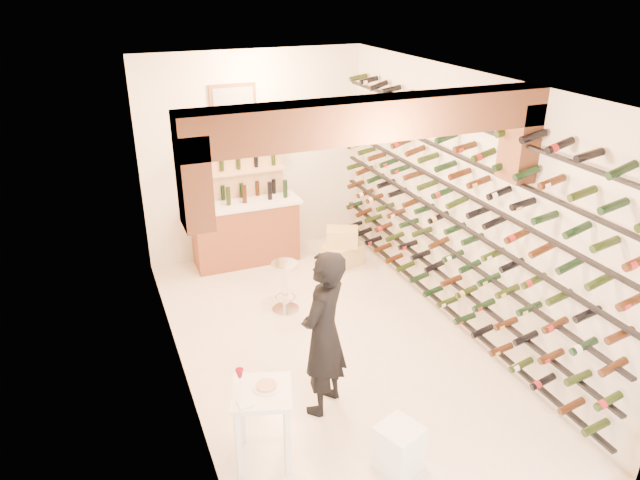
# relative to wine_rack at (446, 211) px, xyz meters

# --- Properties ---
(ground) EXTENTS (6.00, 6.00, 0.00)m
(ground) POSITION_rel_wine_rack_xyz_m (-1.53, 0.00, -1.55)
(ground) COLOR silver
(ground) RESTS_ON ground
(room_shell) EXTENTS (3.52, 6.02, 3.21)m
(room_shell) POSITION_rel_wine_rack_xyz_m (-1.53, -0.26, 0.70)
(room_shell) COLOR beige
(room_shell) RESTS_ON ground
(wine_rack) EXTENTS (0.32, 5.70, 2.56)m
(wine_rack) POSITION_rel_wine_rack_xyz_m (0.00, 0.00, 0.00)
(wine_rack) COLOR black
(wine_rack) RESTS_ON ground
(back_counter) EXTENTS (1.70, 0.62, 1.29)m
(back_counter) POSITION_rel_wine_rack_xyz_m (-1.83, 2.65, -1.02)
(back_counter) COLOR brown
(back_counter) RESTS_ON ground
(back_shelving) EXTENTS (1.40, 0.31, 2.73)m
(back_shelving) POSITION_rel_wine_rack_xyz_m (-1.83, 2.89, -0.38)
(back_shelving) COLOR tan
(back_shelving) RESTS_ON ground
(tasting_table) EXTENTS (0.68, 0.68, 0.94)m
(tasting_table) POSITION_rel_wine_rack_xyz_m (-2.81, -1.46, -0.91)
(tasting_table) COLOR white
(tasting_table) RESTS_ON ground
(white_stool) EXTENTS (0.47, 0.47, 0.45)m
(white_stool) POSITION_rel_wine_rack_xyz_m (-1.70, -2.04, -1.32)
(white_stool) COLOR white
(white_stool) RESTS_ON ground
(person) EXTENTS (0.78, 0.76, 1.80)m
(person) POSITION_rel_wine_rack_xyz_m (-2.02, -1.00, -0.65)
(person) COLOR black
(person) RESTS_ON ground
(chrome_barstool) EXTENTS (0.37, 0.37, 0.72)m
(chrome_barstool) POSITION_rel_wine_rack_xyz_m (-1.76, 0.99, -1.13)
(chrome_barstool) COLOR silver
(chrome_barstool) RESTS_ON ground
(crate_lower) EXTENTS (0.66, 0.54, 0.34)m
(crate_lower) POSITION_rel_wine_rack_xyz_m (-0.49, 1.96, -1.38)
(crate_lower) COLOR #DFC17A
(crate_lower) RESTS_ON ground
(crate_upper) EXTENTS (0.57, 0.50, 0.28)m
(crate_upper) POSITION_rel_wine_rack_xyz_m (-0.49, 1.96, -1.07)
(crate_upper) COLOR #DFC17A
(crate_upper) RESTS_ON crate_lower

